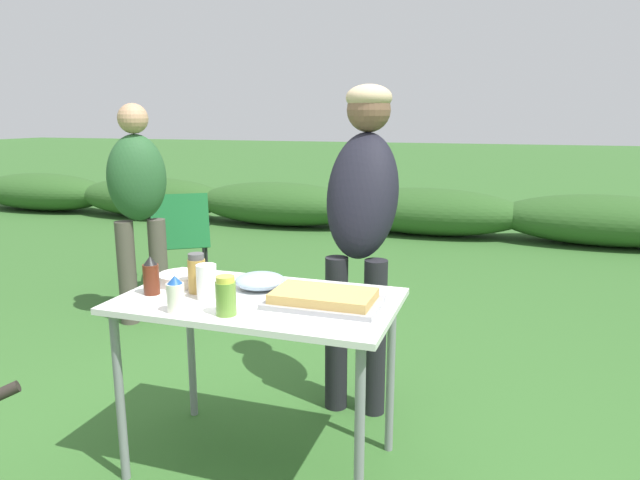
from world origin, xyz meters
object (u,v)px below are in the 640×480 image
folding_table (259,316)px  mayo_bottle (175,295)px  standing_person_in_navy_coat (362,209)px  food_tray (324,299)px  paper_cup_stack (207,282)px  relish_jar (226,296)px  mixing_bowl (260,281)px  bbq_sauce_bottle (151,276)px  plate_stack (182,279)px  spice_jar (197,274)px  standing_person_in_dark_puffer (138,196)px  camp_chair_green_behind_table (181,235)px

folding_table → mayo_bottle: mayo_bottle is taller
folding_table → standing_person_in_navy_coat: standing_person_in_navy_coat is taller
food_tray → paper_cup_stack: paper_cup_stack is taller
relish_jar → food_tray: bearing=35.0°
food_tray → mixing_bowl: 0.35m
folding_table → bbq_sauce_bottle: (-0.44, -0.09, 0.15)m
plate_stack → bbq_sauce_bottle: bbq_sauce_bottle is taller
mayo_bottle → relish_jar: bearing=8.7°
mixing_bowl → spice_jar: bearing=-148.9°
folding_table → standing_person_in_dark_puffer: (-1.51, 1.34, 0.25)m
folding_table → standing_person_in_navy_coat: 0.81m
mixing_bowl → plate_stack: bearing=-171.8°
mayo_bottle → spice_jar: 0.24m
paper_cup_stack → standing_person_in_navy_coat: 0.90m
mayo_bottle → relish_jar: 0.19m
food_tray → spice_jar: 0.55m
folding_table → mixing_bowl: bearing=111.5°
mixing_bowl → spice_jar: size_ratio=1.29×
mayo_bottle → standing_person_in_dark_puffer: standing_person_in_dark_puffer is taller
relish_jar → folding_table: bearing=82.0°
spice_jar → mayo_bottle: bearing=-78.6°
folding_table → mixing_bowl: (-0.05, 0.12, 0.11)m
folding_table → standing_person_in_navy_coat: bearing=70.1°
bbq_sauce_bottle → spice_jar: spice_jar is taller
spice_jar → standing_person_in_dark_puffer: size_ratio=0.11×
folding_table → camp_chair_green_behind_table: camp_chair_green_behind_table is taller
bbq_sauce_bottle → camp_chair_green_behind_table: (-1.25, 2.21, -0.35)m
camp_chair_green_behind_table → mayo_bottle: bearing=-91.4°
plate_stack → camp_chair_green_behind_table: 2.44m
folding_table → food_tray: 0.29m
folding_table → relish_jar: bearing=-98.0°
bbq_sauce_bottle → spice_jar: (0.17, 0.08, 0.00)m
mayo_bottle → relish_jar: relish_jar is taller
camp_chair_green_behind_table → relish_jar: bearing=-87.8°
relish_jar → standing_person_in_navy_coat: bearing=72.8°
bbq_sauce_bottle → mayo_bottle: bbq_sauce_bottle is taller
food_tray → mayo_bottle: mayo_bottle is taller
mixing_bowl → spice_jar: (-0.22, -0.13, 0.05)m
spice_jar → standing_person_in_dark_puffer: standing_person_in_dark_puffer is taller
food_tray → spice_jar: (-0.54, -0.01, 0.05)m
mixing_bowl → camp_chair_green_behind_table: 2.61m
plate_stack → paper_cup_stack: size_ratio=1.46×
bbq_sauce_bottle → standing_person_in_dark_puffer: (-1.07, 1.42, 0.10)m
standing_person_in_navy_coat → folding_table: bearing=-112.1°
paper_cup_stack → standing_person_in_dark_puffer: standing_person_in_dark_puffer is taller
folding_table → food_tray: (0.27, -0.01, 0.10)m
standing_person_in_navy_coat → camp_chair_green_behind_table: bearing=141.2°
bbq_sauce_bottle → relish_jar: (0.40, -0.13, -0.00)m
mayo_bottle → spice_jar: (-0.05, 0.24, 0.01)m
plate_stack → mixing_bowl: 0.35m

